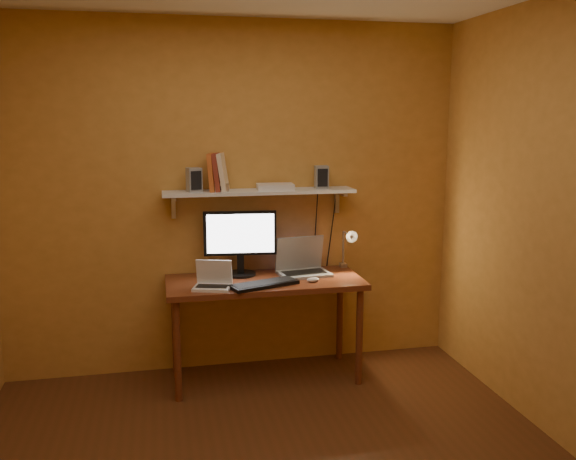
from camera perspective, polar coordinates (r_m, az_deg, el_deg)
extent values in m
cube|color=#CA8C3E|center=(4.57, -5.04, 2.97)|extent=(3.40, 0.02, 2.60)
cube|color=#CA8C3E|center=(1.52, 10.65, -12.98)|extent=(3.40, 0.02, 2.60)
cube|color=brown|center=(4.39, -2.18, -4.92)|extent=(1.40, 0.60, 0.04)
cylinder|color=brown|center=(4.22, -10.31, -11.09)|extent=(0.05, 0.05, 0.71)
cylinder|color=brown|center=(4.44, 6.69, -9.91)|extent=(0.05, 0.05, 0.71)
cylinder|color=brown|center=(4.67, -10.52, -8.94)|extent=(0.05, 0.05, 0.71)
cylinder|color=brown|center=(4.87, 4.86, -8.00)|extent=(0.05, 0.05, 0.71)
cube|color=silver|center=(4.45, -2.67, 3.60)|extent=(1.40, 0.25, 0.02)
cube|color=silver|center=(4.52, -10.67, 2.22)|extent=(0.03, 0.03, 0.18)
cube|color=silver|center=(4.71, 4.59, 2.71)|extent=(0.03, 0.03, 0.18)
cylinder|color=black|center=(4.52, -4.45, -4.12)|extent=(0.25, 0.25, 0.02)
cube|color=black|center=(4.50, -4.47, -3.10)|extent=(0.05, 0.05, 0.16)
cube|color=black|center=(4.45, -4.51, -0.30)|extent=(0.53, 0.08, 0.33)
cube|color=white|center=(4.43, -4.48, -0.34)|extent=(0.49, 0.05, 0.28)
cube|color=gray|center=(4.51, 1.52, -4.10)|extent=(0.40, 0.30, 0.02)
cube|color=black|center=(4.51, 1.53, -3.97)|extent=(0.33, 0.18, 0.00)
cube|color=gray|center=(4.57, 1.07, -2.14)|extent=(0.37, 0.11, 0.26)
cube|color=#191748|center=(4.57, 1.07, -2.14)|extent=(0.33, 0.09, 0.22)
cube|color=white|center=(4.18, -7.10, -5.38)|extent=(0.29, 0.24, 0.02)
cube|color=black|center=(4.17, -7.11, -5.24)|extent=(0.23, 0.15, 0.00)
cube|color=white|center=(4.22, -6.92, -3.88)|extent=(0.25, 0.11, 0.17)
cube|color=black|center=(4.22, -6.92, -3.88)|extent=(0.22, 0.09, 0.14)
cube|color=black|center=(4.22, -2.25, -5.10)|extent=(0.51, 0.31, 0.03)
ellipsoid|color=white|center=(4.32, 2.35, -4.66)|extent=(0.10, 0.07, 0.03)
cube|color=silver|center=(4.77, 5.17, -3.59)|extent=(0.05, 0.06, 0.08)
cylinder|color=silver|center=(4.73, 5.20, -1.82)|extent=(0.02, 0.02, 0.28)
cylinder|color=silver|center=(4.63, 5.52, -0.34)|extent=(0.01, 0.16, 0.01)
cone|color=silver|center=(4.55, 5.82, -0.52)|extent=(0.09, 0.09, 0.09)
sphere|color=#FFE0A5|center=(4.53, 5.90, -0.57)|extent=(0.04, 0.04, 0.04)
cube|color=gray|center=(4.39, -8.78, 4.67)|extent=(0.11, 0.11, 0.17)
cube|color=gray|center=(4.55, 3.14, 4.97)|extent=(0.10, 0.10, 0.17)
cube|color=#C15924|center=(4.40, -7.10, 5.38)|extent=(0.09, 0.19, 0.27)
cube|color=maroon|center=(4.40, -6.60, 5.39)|extent=(0.10, 0.19, 0.27)
cube|color=beige|center=(4.41, -6.11, 5.41)|extent=(0.11, 0.19, 0.27)
cube|color=silver|center=(4.36, -6.22, 3.96)|extent=(0.10, 0.04, 0.06)
cylinder|color=black|center=(4.34, -6.20, 3.93)|extent=(0.04, 0.02, 0.04)
cube|color=white|center=(4.46, -1.21, 4.07)|extent=(0.28, 0.20, 0.04)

